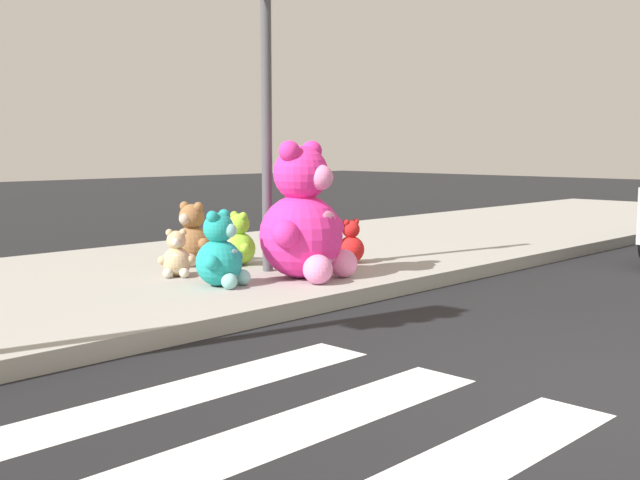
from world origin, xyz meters
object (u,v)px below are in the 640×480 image
object	(u,v)px
plush_lavender	(286,241)
plush_pink_large	(304,224)
plush_brown	(191,239)
plush_tan	(177,257)
plush_lime	(238,244)
sign_pole	(267,109)
plush_teal	(221,256)
plush_red	(350,245)

from	to	relation	value
plush_lavender	plush_pink_large	bearing A→B (deg)	-126.02
plush_brown	plush_tan	world-z (taller)	plush_brown
plush_pink_large	plush_lime	size ratio (longest dim) A/B	2.31
sign_pole	plush_teal	size ratio (longest dim) A/B	4.44
plush_brown	plush_teal	world-z (taller)	plush_teal
plush_red	plush_lavender	bearing A→B (deg)	101.33
plush_teal	plush_lavender	bearing A→B (deg)	29.31
plush_red	plush_brown	bearing A→B (deg)	137.88
plush_pink_large	plush_teal	world-z (taller)	plush_pink_large
sign_pole	plush_pink_large	xyz separation A→B (m)	(-0.04, -0.59, -1.15)
plush_lime	sign_pole	bearing A→B (deg)	-95.09
plush_pink_large	plush_lavender	xyz separation A→B (m)	(0.89, 1.23, -0.35)
plush_lime	plush_lavender	size ratio (longest dim) A/B	1.22
plush_brown	plush_tan	distance (m)	0.81
sign_pole	plush_tan	bearing A→B (deg)	155.22
sign_pole	plush_tan	xyz separation A→B (m)	(-0.88, 0.40, -1.50)
plush_lavender	plush_teal	bearing A→B (deg)	-150.69
plush_teal	plush_tan	world-z (taller)	plush_teal
plush_brown	plush_tan	xyz separation A→B (m)	(-0.59, -0.55, -0.09)
plush_brown	plush_lavender	bearing A→B (deg)	-15.54
plush_pink_large	plush_lavender	world-z (taller)	plush_pink_large
sign_pole	plush_lavender	bearing A→B (deg)	36.75
sign_pole	plush_pink_large	bearing A→B (deg)	-93.62
plush_tan	plush_red	bearing A→B (deg)	-18.59
plush_pink_large	plush_tan	size ratio (longest dim) A/B	2.84
plush_lime	plush_brown	bearing A→B (deg)	130.03
plush_red	plush_teal	xyz separation A→B (m)	(-1.94, -0.11, 0.09)
plush_tan	plush_lime	bearing A→B (deg)	9.15
sign_pole	plush_brown	world-z (taller)	sign_pole
sign_pole	plush_pink_large	size ratio (longest dim) A/B	2.34
plush_brown	plush_tan	size ratio (longest dim) A/B	1.45
plush_pink_large	plush_brown	xyz separation A→B (m)	(-0.25, 1.55, -0.27)
plush_pink_large	plush_teal	distance (m)	0.94
plush_red	plush_teal	distance (m)	1.94
plush_pink_large	plush_brown	size ratio (longest dim) A/B	1.95
plush_lime	plush_lavender	bearing A→B (deg)	6.04
plush_lavender	plush_tan	world-z (taller)	plush_lavender
plush_teal	plush_tan	bearing A→B (deg)	87.75
plush_pink_large	plush_red	bearing A→B (deg)	18.24
plush_red	plush_lime	size ratio (longest dim) A/B	0.84
plush_red	plush_teal	size ratio (longest dim) A/B	0.70
plush_teal	sign_pole	bearing A→B (deg)	21.13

